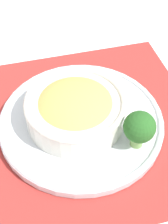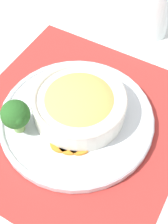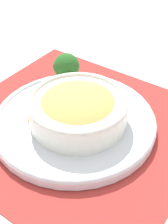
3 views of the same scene
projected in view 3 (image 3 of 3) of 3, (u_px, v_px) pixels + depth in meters
The scene contains 8 objects.
ground_plane at pixel (74, 126), 0.63m from camera, with size 4.00×4.00×0.00m, color white.
placemat at pixel (74, 125), 0.62m from camera, with size 0.50×0.52×0.00m.
plate at pixel (74, 120), 0.62m from camera, with size 0.32×0.32×0.02m.
bowl at pixel (77, 109), 0.59m from camera, with size 0.19×0.19×0.06m.
broccoli_floret at pixel (66, 67), 0.67m from camera, with size 0.06×0.06×0.08m.
carrot_slice_near at pixel (45, 107), 0.64m from camera, with size 0.05×0.05×0.01m.
carrot_slice_middle at pixel (41, 112), 0.62m from camera, with size 0.05×0.05×0.01m.
carrot_slice_far at pixel (39, 117), 0.61m from camera, with size 0.05×0.05×0.01m.
Camera 3 is at (-0.33, -0.32, 0.42)m, focal length 50.00 mm.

